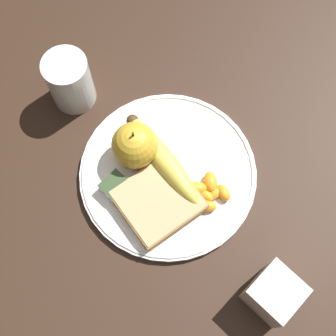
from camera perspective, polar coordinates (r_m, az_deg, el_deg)
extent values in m
plane|color=#332116|center=(0.77, 0.00, -0.83)|extent=(3.00, 3.00, 0.00)
cylinder|color=white|center=(0.77, 0.00, -0.68)|extent=(0.29, 0.29, 0.01)
torus|color=white|center=(0.76, 0.00, -0.53)|extent=(0.28, 0.28, 0.01)
cylinder|color=silver|center=(0.81, -11.88, 10.30)|extent=(0.07, 0.07, 0.10)
cylinder|color=orange|center=(0.81, -11.77, 10.01)|extent=(0.07, 0.07, 0.08)
sphere|color=gold|center=(0.74, -4.06, 2.78)|extent=(0.08, 0.08, 0.08)
cylinder|color=brown|center=(0.70, -4.29, 4.12)|extent=(0.00, 0.00, 0.01)
ellipsoid|color=#E0CC4C|center=(0.75, -0.58, 0.99)|extent=(0.07, 0.19, 0.04)
sphere|color=#473319|center=(0.78, -4.34, 5.79)|extent=(0.02, 0.02, 0.02)
cube|color=olive|center=(0.73, -1.20, -3.97)|extent=(0.14, 0.13, 0.02)
cube|color=tan|center=(0.73, -1.20, -3.97)|extent=(0.13, 0.13, 0.02)
cube|color=#B2B2B7|center=(0.78, 2.54, 2.75)|extent=(0.13, 0.02, 0.00)
cube|color=#B2B2B7|center=(0.75, -2.06, -2.04)|extent=(0.06, 0.03, 0.00)
cube|color=silver|center=(0.75, -6.54, -2.21)|extent=(0.04, 0.03, 0.02)
cube|color=#334728|center=(0.74, -6.63, -1.94)|extent=(0.04, 0.03, 0.00)
ellipsoid|color=orange|center=(0.74, 1.97, -2.15)|extent=(0.03, 0.04, 0.02)
ellipsoid|color=orange|center=(0.75, 6.78, -3.00)|extent=(0.03, 0.03, 0.02)
ellipsoid|color=orange|center=(0.74, 4.86, -4.61)|extent=(0.03, 0.03, 0.02)
ellipsoid|color=orange|center=(0.74, 3.46, -2.46)|extent=(0.04, 0.04, 0.02)
ellipsoid|color=orange|center=(0.75, 5.21, -1.68)|extent=(0.04, 0.04, 0.02)
ellipsoid|color=orange|center=(0.74, 1.51, -3.39)|extent=(0.04, 0.04, 0.02)
ellipsoid|color=orange|center=(0.75, 5.83, -3.06)|extent=(0.03, 0.02, 0.01)
ellipsoid|color=orange|center=(0.74, 4.74, -3.36)|extent=(0.02, 0.03, 0.01)
cube|color=silver|center=(0.71, 12.79, -14.71)|extent=(0.07, 0.07, 0.07)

